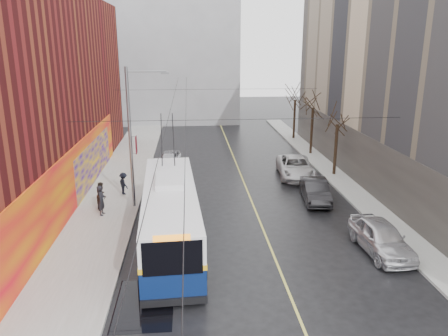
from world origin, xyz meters
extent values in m
plane|color=black|center=(0.00, 0.00, 0.00)|extent=(140.00, 140.00, 0.00)
cube|color=gray|center=(-8.00, 12.00, 0.07)|extent=(4.00, 60.00, 0.15)
cube|color=gray|center=(9.00, 12.00, 0.07)|extent=(2.00, 60.00, 0.15)
cube|color=#BFB74C|center=(1.50, 14.00, 0.00)|extent=(0.12, 50.00, 0.01)
cube|color=orange|center=(-9.96, 10.00, 2.00)|extent=(0.08, 28.00, 4.00)
cube|color=#290596|center=(-9.92, 16.00, 1.60)|extent=(0.06, 12.00, 3.20)
cube|color=#4C4742|center=(9.97, 14.00, 2.00)|extent=(0.06, 36.00, 4.00)
cube|color=gray|center=(-6.00, 45.00, 9.00)|extent=(20.00, 12.00, 18.00)
cylinder|color=slate|center=(-6.30, 10.00, 4.50)|extent=(0.20, 0.20, 9.00)
cube|color=#540C16|center=(-5.95, 10.00, 4.20)|extent=(0.04, 0.60, 1.10)
cylinder|color=slate|center=(-5.10, 10.00, 8.70)|extent=(2.40, 0.10, 0.10)
cube|color=slate|center=(-4.00, 10.00, 8.60)|extent=(0.50, 0.22, 0.12)
cylinder|color=black|center=(-3.80, 15.00, 6.20)|extent=(0.02, 60.00, 0.02)
cylinder|color=black|center=(-2.80, 15.00, 6.20)|extent=(0.02, 60.00, 0.02)
cylinder|color=black|center=(0.00, 6.00, 6.40)|extent=(18.00, 0.02, 0.02)
cylinder|color=black|center=(0.00, 22.00, 6.40)|extent=(18.00, 0.02, 0.02)
cylinder|color=black|center=(9.00, 16.00, 2.10)|extent=(0.24, 0.24, 4.20)
cylinder|color=black|center=(9.00, 23.00, 2.24)|extent=(0.24, 0.24, 4.48)
cylinder|color=black|center=(9.00, 30.00, 2.18)|extent=(0.24, 0.24, 4.37)
cube|color=black|center=(-4.62, -1.10, 0.00)|extent=(2.38, 3.84, 0.01)
ellipsoid|color=slate|center=(-2.45, 8.62, 8.08)|extent=(0.44, 0.20, 0.12)
ellipsoid|color=slate|center=(0.03, 10.85, 7.03)|extent=(0.44, 0.20, 0.12)
ellipsoid|color=slate|center=(-4.85, 11.01, 6.37)|extent=(0.44, 0.20, 0.12)
cube|color=#091945|center=(-3.71, 4.64, 0.98)|extent=(3.33, 12.50, 1.55)
cube|color=silver|center=(-3.71, 4.64, 2.42)|extent=(3.33, 12.50, 1.34)
cube|color=gold|center=(-3.71, 4.64, 1.75)|extent=(3.37, 12.54, 0.23)
cube|color=black|center=(-3.39, -1.55, 2.27)|extent=(2.37, 0.17, 1.44)
cube|color=black|center=(-4.04, 10.83, 2.27)|extent=(2.37, 0.17, 1.24)
cube|color=black|center=(-5.07, 4.56, 2.32)|extent=(0.64, 11.33, 1.03)
cube|color=black|center=(-2.35, 4.71, 2.32)|extent=(0.64, 11.33, 1.03)
cube|color=silver|center=(-3.77, 5.67, 3.25)|extent=(1.60, 3.17, 0.31)
cube|color=black|center=(-3.39, -1.60, 0.36)|extent=(2.68, 0.26, 0.31)
cylinder|color=black|center=(-4.84, 0.45, 0.52)|extent=(0.36, 1.05, 1.03)
cylinder|color=black|center=(-2.16, 0.59, 0.52)|extent=(0.36, 1.05, 1.03)
cylinder|color=black|center=(-5.27, 8.69, 0.52)|extent=(0.36, 1.05, 1.03)
cylinder|color=black|center=(-2.59, 8.83, 0.52)|extent=(0.36, 1.05, 1.03)
cylinder|color=black|center=(-4.32, 9.25, 4.74)|extent=(0.25, 3.58, 2.54)
cylinder|color=black|center=(-3.59, 9.29, 4.74)|extent=(0.25, 3.58, 2.54)
imported|color=silver|center=(7.00, 2.65, 0.82)|extent=(2.18, 4.91, 1.64)
imported|color=#242325|center=(5.80, 10.34, 0.74)|extent=(2.06, 4.64, 1.48)
imported|color=silver|center=(5.80, 15.97, 0.80)|extent=(3.19, 5.99, 1.60)
imported|color=#A2A2A6|center=(-4.39, 19.72, 0.69)|extent=(2.28, 4.25, 1.38)
imported|color=black|center=(-8.08, 8.60, 1.09)|extent=(0.51, 0.73, 1.88)
imported|color=black|center=(-8.29, 9.79, 1.01)|extent=(0.76, 0.92, 1.72)
imported|color=black|center=(-7.26, 12.36, 0.93)|extent=(1.03, 1.16, 1.55)
camera|label=1|loc=(-2.63, -17.02, 10.34)|focal=35.00mm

